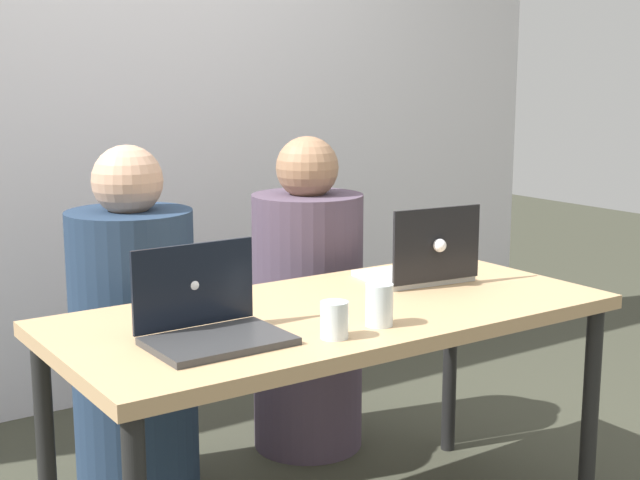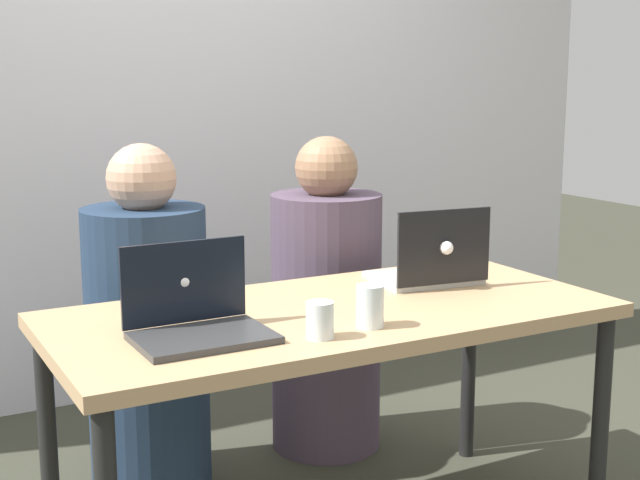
# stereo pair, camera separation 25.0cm
# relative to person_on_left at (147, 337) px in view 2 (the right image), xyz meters

# --- Properties ---
(back_wall) EXTENTS (4.50, 0.10, 2.46)m
(back_wall) POSITION_rel_person_on_left_xyz_m (0.33, 0.89, 0.72)
(back_wall) COLOR silver
(back_wall) RESTS_ON ground
(desk) EXTENTS (1.56, 0.72, 0.71)m
(desk) POSITION_rel_person_on_left_xyz_m (0.33, -0.64, 0.14)
(desk) COLOR tan
(desk) RESTS_ON ground
(person_on_left) EXTENTS (0.44, 0.44, 1.14)m
(person_on_left) POSITION_rel_person_on_left_xyz_m (0.00, 0.00, 0.00)
(person_on_left) COLOR #20324B
(person_on_left) RESTS_ON ground
(person_on_right) EXTENTS (0.44, 0.44, 1.14)m
(person_on_right) POSITION_rel_person_on_left_xyz_m (0.67, 0.00, -0.00)
(person_on_right) COLOR #4E3F51
(person_on_right) RESTS_ON ground
(laptop_back_right) EXTENTS (0.34, 0.30, 0.24)m
(laptop_back_right) POSITION_rel_person_on_left_xyz_m (0.74, -0.53, 0.26)
(laptop_back_right) COLOR silver
(laptop_back_right) RESTS_ON desk
(laptop_front_left) EXTENTS (0.33, 0.27, 0.23)m
(laptop_front_left) POSITION_rel_person_on_left_xyz_m (-0.09, -0.72, 0.26)
(laptop_front_left) COLOR #343436
(laptop_front_left) RESTS_ON desk
(water_glass_center) EXTENTS (0.07, 0.07, 0.11)m
(water_glass_center) POSITION_rel_person_on_left_xyz_m (0.33, -0.85, 0.26)
(water_glass_center) COLOR silver
(water_glass_center) RESTS_ON desk
(water_glass_left) EXTENTS (0.07, 0.07, 0.09)m
(water_glass_left) POSITION_rel_person_on_left_xyz_m (0.17, -0.88, 0.25)
(water_glass_left) COLOR silver
(water_glass_left) RESTS_ON desk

